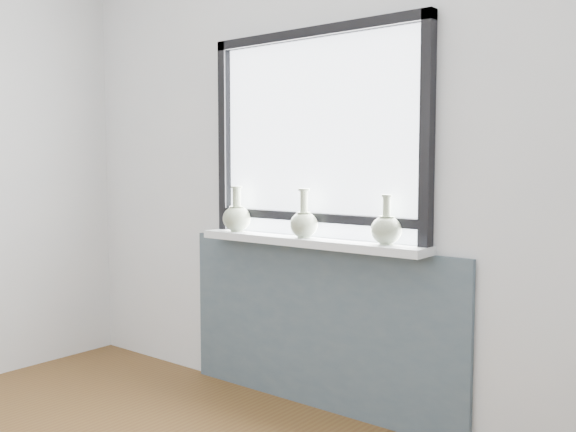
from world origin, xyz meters
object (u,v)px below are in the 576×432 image
Objects in this scene: vase_a at (237,217)px; vase_b at (304,222)px; windowsill at (308,242)px; vase_c at (386,228)px.

vase_a is 0.47m from vase_b.
vase_b is at bearing -126.29° from windowsill.
vase_a reaches higher than vase_c.
vase_c is at bearing 0.94° from windowsill.
windowsill is 5.70× the size of vase_c.
vase_b reaches higher than windowsill.
vase_b is (-0.01, -0.02, 0.10)m from windowsill.
windowsill is at bearing 53.71° from vase_b.
vase_a reaches higher than vase_b.
windowsill is 0.49m from vase_a.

